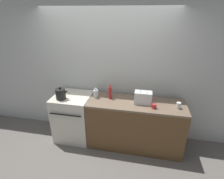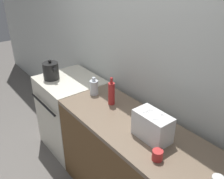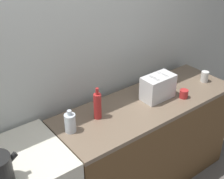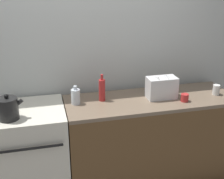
# 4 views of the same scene
# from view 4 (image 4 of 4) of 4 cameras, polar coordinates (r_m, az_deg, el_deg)

# --- Properties ---
(wall_back) EXTENTS (8.00, 0.05, 2.60)m
(wall_back) POSITION_cam_4_polar(r_m,az_deg,el_deg) (3.29, -5.28, 5.89)
(wall_back) COLOR silver
(wall_back) RESTS_ON ground_plane
(stove) EXTENTS (0.70, 0.69, 0.94)m
(stove) POSITION_cam_4_polar(r_m,az_deg,el_deg) (3.24, -14.61, -10.98)
(stove) COLOR silver
(stove) RESTS_ON ground_plane
(counter_block) EXTENTS (1.73, 0.61, 0.94)m
(counter_block) POSITION_cam_4_polar(r_m,az_deg,el_deg) (3.40, 6.74, -8.91)
(counter_block) COLOR brown
(counter_block) RESTS_ON ground_plane
(kettle) EXTENTS (0.23, 0.18, 0.24)m
(kettle) POSITION_cam_4_polar(r_m,az_deg,el_deg) (2.86, -18.48, -3.32)
(kettle) COLOR black
(kettle) RESTS_ON stove
(toaster) EXTENTS (0.30, 0.17, 0.22)m
(toaster) POSITION_cam_4_polar(r_m,az_deg,el_deg) (3.19, 9.06, 0.34)
(toaster) COLOR white
(toaster) RESTS_ON counter_block
(bottle_red) EXTENTS (0.06, 0.06, 0.27)m
(bottle_red) POSITION_cam_4_polar(r_m,az_deg,el_deg) (3.08, -1.84, -0.05)
(bottle_red) COLOR #B72828
(bottle_red) RESTS_ON counter_block
(bottle_clear) EXTENTS (0.09, 0.09, 0.19)m
(bottle_clear) POSITION_cam_4_polar(r_m,az_deg,el_deg) (3.03, -6.68, -1.27)
(bottle_clear) COLOR silver
(bottle_clear) RESTS_ON counter_block
(cup_white) EXTENTS (0.07, 0.07, 0.11)m
(cup_white) POSITION_cam_4_polar(r_m,az_deg,el_deg) (3.42, 18.51, -0.05)
(cup_white) COLOR white
(cup_white) RESTS_ON counter_block
(cup_red) EXTENTS (0.08, 0.08, 0.08)m
(cup_red) POSITION_cam_4_polar(r_m,az_deg,el_deg) (3.17, 13.15, -1.46)
(cup_red) COLOR red
(cup_red) RESTS_ON counter_block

